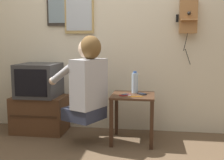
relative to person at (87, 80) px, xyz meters
The scene contains 12 objects.
wall_back 0.84m from the person, 77.18° to the left, with size 6.80×0.05×2.55m.
side_table 0.60m from the person, 19.10° to the left, with size 0.48×0.48×0.55m.
person is the anchor object (origin of this frame).
tv_stand 0.93m from the person, 154.02° to the left, with size 0.66×0.43×0.46m.
television 0.79m from the person, 153.00° to the left, with size 0.48×0.52×0.41m.
wall_phone_antique 1.43m from the person, 26.03° to the left, with size 0.25×0.19×0.81m.
framed_picture 1.17m from the person, 130.37° to the left, with size 0.32×0.03×0.52m.
wall_mirror 1.09m from the person, 111.81° to the left, with size 0.38×0.03×0.74m.
cell_phone_held 0.45m from the person, 15.13° to the left, with size 0.12×0.13×0.01m.
cell_phone_spare 0.64m from the person, 18.28° to the left, with size 0.12×0.14×0.01m.
water_bottle 0.58m from the person, 28.94° to the left, with size 0.08×0.08×0.26m.
toothbrush 0.54m from the person, ahead, with size 0.16×0.03×0.02m.
Camera 1 is at (0.57, -2.54, 1.16)m, focal length 45.00 mm.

